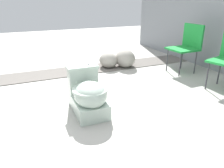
{
  "coord_description": "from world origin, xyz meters",
  "views": [
    {
      "loc": [
        2.49,
        -0.61,
        1.24
      ],
      "look_at": [
        0.29,
        0.34,
        0.3
      ],
      "focal_mm": 35.0,
      "sensor_mm": 36.0,
      "label": 1
    }
  ],
  "objects_px": {
    "toilet": "(88,94)",
    "folding_chair_left": "(187,43)",
    "boulder_near": "(109,60)",
    "boulder_far": "(125,58)"
  },
  "relations": [
    {
      "from": "folding_chair_left",
      "to": "boulder_far",
      "type": "height_order",
      "value": "folding_chair_left"
    },
    {
      "from": "boulder_near",
      "to": "boulder_far",
      "type": "distance_m",
      "value": 0.32
    },
    {
      "from": "boulder_near",
      "to": "folding_chair_left",
      "type": "bearing_deg",
      "value": 56.36
    },
    {
      "from": "toilet",
      "to": "boulder_near",
      "type": "xyz_separation_m",
      "value": [
        -1.54,
        0.89,
        -0.08
      ]
    },
    {
      "from": "toilet",
      "to": "boulder_far",
      "type": "xyz_separation_m",
      "value": [
        -1.45,
        1.2,
        -0.05
      ]
    },
    {
      "from": "toilet",
      "to": "boulder_near",
      "type": "relative_size",
      "value": 1.59
    },
    {
      "from": "folding_chair_left",
      "to": "boulder_far",
      "type": "distance_m",
      "value": 1.15
    },
    {
      "from": "folding_chair_left",
      "to": "boulder_near",
      "type": "height_order",
      "value": "folding_chair_left"
    },
    {
      "from": "toilet",
      "to": "folding_chair_left",
      "type": "height_order",
      "value": "folding_chair_left"
    },
    {
      "from": "folding_chair_left",
      "to": "boulder_far",
      "type": "bearing_deg",
      "value": -40.13
    }
  ]
}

